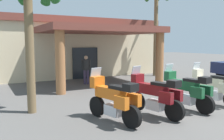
{
  "coord_description": "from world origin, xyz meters",
  "views": [
    {
      "loc": [
        -6.74,
        -6.17,
        2.4
      ],
      "look_at": [
        -1.28,
        3.0,
        1.2
      ],
      "focal_mm": 38.35,
      "sensor_mm": 36.0,
      "label": 1
    }
  ],
  "objects": [
    {
      "name": "motorcycle_orange",
      "position": [
        -3.06,
        -0.09,
        0.7
      ],
      "size": [
        0.9,
        2.19,
        1.61
      ],
      "rotation": [
        0.0,
        0.0,
        1.77
      ],
      "color": "black",
      "rests_on": "ground_plane"
    },
    {
      "name": "palm_tree_near_portico",
      "position": [
        4.98,
        7.34,
        4.78
      ],
      "size": [
        1.98,
        2.02,
        6.44
      ],
      "color": "brown",
      "rests_on": "ground_plane"
    },
    {
      "name": "motel_building",
      "position": [
        0.12,
        12.05,
        2.12
      ],
      "size": [
        12.6,
        12.19,
        4.15
      ],
      "rotation": [
        0.0,
        0.0,
        -0.04
      ],
      "color": "beige",
      "rests_on": "ground_plane"
    },
    {
      "name": "ground_plane",
      "position": [
        0.0,
        0.0,
        0.0
      ],
      "size": [
        80.0,
        80.0,
        0.0
      ],
      "primitive_type": "plane",
      "color": "#514F4C"
    },
    {
      "name": "motorcycle_cream",
      "position": [
        1.43,
        -0.29,
        0.7
      ],
      "size": [
        0.72,
        2.21,
        1.61
      ],
      "rotation": [
        0.0,
        0.0,
        1.63
      ],
      "color": "black",
      "rests_on": "ground_plane"
    },
    {
      "name": "motorcycle_green",
      "position": [
        -0.07,
        -0.26,
        0.7
      ],
      "size": [
        0.74,
        2.21,
        1.61
      ],
      "rotation": [
        0.0,
        0.0,
        1.67
      ],
      "color": "black",
      "rests_on": "ground_plane"
    },
    {
      "name": "motorcycle_maroon",
      "position": [
        -1.57,
        -0.27,
        0.7
      ],
      "size": [
        0.9,
        2.19,
        1.61
      ],
      "rotation": [
        0.0,
        0.0,
        1.77
      ],
      "color": "black",
      "rests_on": "ground_plane"
    },
    {
      "name": "pedestrian",
      "position": [
        -0.94,
        6.54,
        0.97
      ],
      "size": [
        0.48,
        0.32,
        1.68
      ],
      "rotation": [
        0.0,
        0.0,
        1.08
      ],
      "color": "#3F334C",
      "rests_on": "ground_plane"
    },
    {
      "name": "palm_tree_roadside",
      "position": [
        -5.0,
        2.22,
        3.77
      ],
      "size": [
        2.25,
        2.26,
        4.88
      ],
      "color": "brown",
      "rests_on": "ground_plane"
    }
  ]
}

